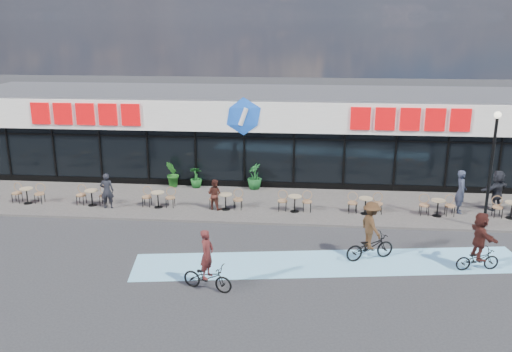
# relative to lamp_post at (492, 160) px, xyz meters

# --- Properties ---
(ground) EXTENTS (120.00, 120.00, 0.00)m
(ground) POSITION_rel_lamp_post_xyz_m (-10.50, -2.30, -3.00)
(ground) COLOR #28282B
(ground) RESTS_ON ground
(sidewalk) EXTENTS (44.00, 5.00, 0.10)m
(sidewalk) POSITION_rel_lamp_post_xyz_m (-10.50, 2.20, -2.95)
(sidewalk) COLOR #57524D
(sidewalk) RESTS_ON ground
(bike_lane) EXTENTS (14.17, 4.13, 0.01)m
(bike_lane) POSITION_rel_lamp_post_xyz_m (-6.50, -3.80, -3.00)
(bike_lane) COLOR #7CC5EA
(bike_lane) RESTS_ON ground
(building) EXTENTS (30.60, 6.57, 4.75)m
(building) POSITION_rel_lamp_post_xyz_m (-10.50, 7.63, -0.66)
(building) COLOR black
(building) RESTS_ON ground
(lamp_post) EXTENTS (0.28, 0.28, 4.85)m
(lamp_post) POSITION_rel_lamp_post_xyz_m (0.00, 0.00, 0.00)
(lamp_post) COLOR black
(lamp_post) RESTS_ON sidewalk
(bistro_set_1) EXTENTS (1.54, 0.62, 0.90)m
(bistro_set_1) POSITION_rel_lamp_post_xyz_m (-20.33, 1.28, -2.45)
(bistro_set_1) COLOR tan
(bistro_set_1) RESTS_ON sidewalk
(bistro_set_2) EXTENTS (1.54, 0.62, 0.90)m
(bistro_set_2) POSITION_rel_lamp_post_xyz_m (-17.21, 1.28, -2.45)
(bistro_set_2) COLOR tan
(bistro_set_2) RESTS_ON sidewalk
(bistro_set_3) EXTENTS (1.54, 0.62, 0.90)m
(bistro_set_3) POSITION_rel_lamp_post_xyz_m (-14.09, 1.28, -2.45)
(bistro_set_3) COLOR tan
(bistro_set_3) RESTS_ON sidewalk
(bistro_set_4) EXTENTS (1.54, 0.62, 0.90)m
(bistro_set_4) POSITION_rel_lamp_post_xyz_m (-10.98, 1.28, -2.45)
(bistro_set_4) COLOR tan
(bistro_set_4) RESTS_ON sidewalk
(bistro_set_5) EXTENTS (1.54, 0.62, 0.90)m
(bistro_set_5) POSITION_rel_lamp_post_xyz_m (-7.86, 1.28, -2.45)
(bistro_set_5) COLOR tan
(bistro_set_5) RESTS_ON sidewalk
(bistro_set_6) EXTENTS (1.54, 0.62, 0.90)m
(bistro_set_6) POSITION_rel_lamp_post_xyz_m (-4.74, 1.28, -2.45)
(bistro_set_6) COLOR tan
(bistro_set_6) RESTS_ON sidewalk
(bistro_set_7) EXTENTS (1.54, 0.62, 0.90)m
(bistro_set_7) POSITION_rel_lamp_post_xyz_m (-1.62, 1.28, -2.45)
(bistro_set_7) COLOR tan
(bistro_set_7) RESTS_ON sidewalk
(bistro_set_8) EXTENTS (1.54, 0.62, 0.90)m
(bistro_set_8) POSITION_rel_lamp_post_xyz_m (1.49, 1.28, -2.45)
(bistro_set_8) COLOR tan
(bistro_set_8) RESTS_ON sidewalk
(potted_plant_left) EXTENTS (0.80, 0.90, 1.37)m
(potted_plant_left) POSITION_rel_lamp_post_xyz_m (-14.14, 4.29, -2.22)
(potted_plant_left) COLOR #1C5819
(potted_plant_left) RESTS_ON sidewalk
(potted_plant_mid) EXTENTS (0.65, 0.65, 1.06)m
(potted_plant_mid) POSITION_rel_lamp_post_xyz_m (-12.95, 4.35, -2.37)
(potted_plant_mid) COLOR #164F1B
(potted_plant_mid) RESTS_ON sidewalk
(potted_plant_right) EXTENTS (0.94, 0.94, 1.30)m
(potted_plant_right) POSITION_rel_lamp_post_xyz_m (-9.95, 4.39, -2.25)
(potted_plant_right) COLOR #154A1D
(potted_plant_right) RESTS_ON sidewalk
(patron_left) EXTENTS (0.65, 0.48, 1.65)m
(patron_left) POSITION_rel_lamp_post_xyz_m (-16.36, 0.92, -2.08)
(patron_left) COLOR black
(patron_left) RESTS_ON sidewalk
(patron_right) EXTENTS (0.83, 0.74, 1.41)m
(patron_right) POSITION_rel_lamp_post_xyz_m (-11.48, 1.21, -2.20)
(patron_right) COLOR #421E17
(patron_right) RESTS_ON sidewalk
(pedestrian_b) EXTENTS (0.56, 0.77, 1.95)m
(pedestrian_b) POSITION_rel_lamp_post_xyz_m (-0.54, 1.77, -1.93)
(pedestrian_b) COLOR #292F41
(pedestrian_b) RESTS_ON sidewalk
(pedestrian_c) EXTENTS (1.69, 1.46, 1.84)m
(pedestrian_c) POSITION_rel_lamp_post_xyz_m (1.18, 2.29, -1.98)
(pedestrian_c) COLOR black
(pedestrian_c) RESTS_ON sidewalk
(cyclist_a) EXTENTS (1.98, 1.32, 2.20)m
(cyclist_a) POSITION_rel_lamp_post_xyz_m (-5.05, -3.32, -2.08)
(cyclist_a) COLOR black
(cyclist_a) RESTS_ON ground
(cyclist_b) EXTENTS (1.61, 1.62, 2.13)m
(cyclist_b) POSITION_rel_lamp_post_xyz_m (-1.41, -3.87, -2.01)
(cyclist_b) COLOR black
(cyclist_b) RESTS_ON ground
(cyclist_c) EXTENTS (1.80, 1.05, 2.08)m
(cyclist_c) POSITION_rel_lamp_post_xyz_m (-10.51, -6.13, -2.32)
(cyclist_c) COLOR black
(cyclist_c) RESTS_ON ground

